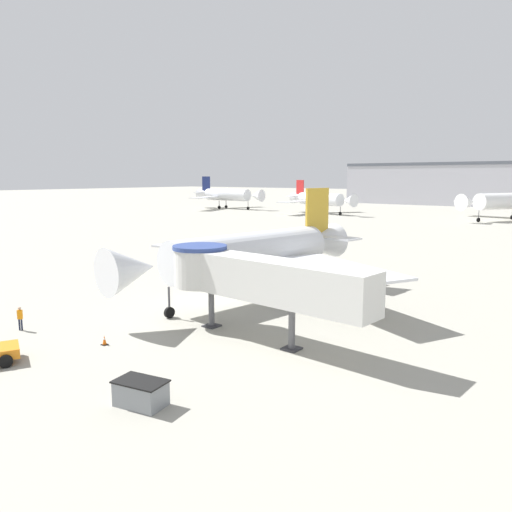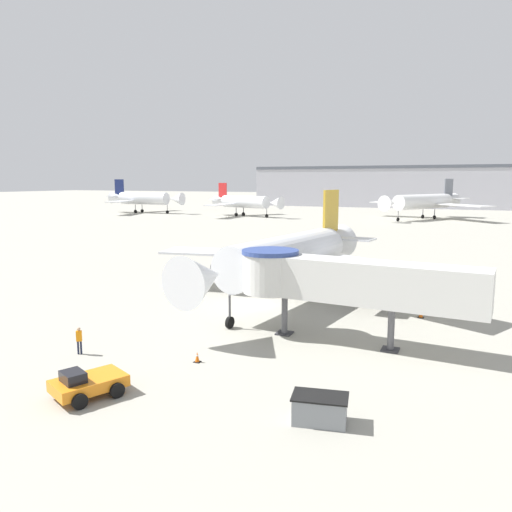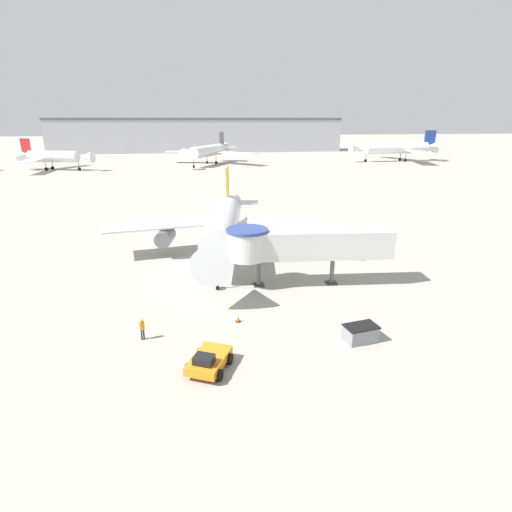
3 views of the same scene
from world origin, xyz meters
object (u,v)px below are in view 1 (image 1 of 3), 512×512
Objects in this scene: jet_bridge at (249,276)px; service_container_gray at (141,393)px; main_airplane at (254,253)px; traffic_cone_near_nose at (104,340)px; ground_crew_marshaller at (20,317)px; traffic_cone_starboard_wing at (367,316)px; background_jet_red_tail at (319,199)px; background_jet_navy_tail at (226,195)px.

jet_bridge is 5.97× the size of service_container_gray.
main_airplane is 16.98m from traffic_cone_near_nose.
ground_crew_marshaller is at bearing -143.86° from jet_bridge.
service_container_gray is at bearing -41.51° from ground_crew_marshaller.
main_airplane is 12.17m from traffic_cone_starboard_wing.
jet_bridge is 17.26m from ground_crew_marshaller.
background_jet_red_tail is at bearing 113.73° from traffic_cone_near_nose.
background_jet_red_tail is at bearing 125.29° from main_airplane.
jet_bridge is 144.66m from background_jet_navy_tail.
traffic_cone_starboard_wing is 141.57m from background_jet_navy_tail.
background_jet_red_tail reaches higher than jet_bridge.
background_jet_red_tail is (-50.29, 97.88, 0.26)m from main_airplane.
background_jet_red_tail is (-57.07, 107.25, 0.10)m from jet_bridge.
main_airplane is 0.91× the size of background_jet_navy_tail.
service_container_gray is at bearing -74.56° from jet_bridge.
background_jet_navy_tail reaches higher than ground_crew_marshaller.
ground_crew_marshaller is (-19.14, -17.73, 0.65)m from traffic_cone_starboard_wing.
service_container_gray reaches higher than traffic_cone_near_nose.
background_jet_red_tail is (-42.68, 116.17, 3.47)m from ground_crew_marshaller.
service_container_gray is at bearing -25.94° from traffic_cone_near_nose.
traffic_cone_near_nose is 125.03m from background_jet_red_tail.
ground_crew_marshaller is 0.05× the size of background_jet_navy_tail.
background_jet_navy_tail reaches higher than jet_bridge.
background_jet_navy_tail reaches higher than background_jet_red_tail.
traffic_cone_starboard_wing is at bearing 54.18° from traffic_cone_near_nose.
jet_bridge is at bearing -134.52° from background_jet_red_tail.
background_jet_navy_tail reaches higher than service_container_gray.
service_container_gray is at bearing -96.96° from traffic_cone_starboard_wing.
main_airplane reaches higher than traffic_cone_starboard_wing.
jet_bridge reaches higher than ground_crew_marshaller.
background_jet_navy_tail is (-88.88, 99.15, 0.73)m from main_airplane.
background_jet_navy_tail is (-97.92, 120.07, 4.32)m from service_container_gray.
main_airplane reaches higher than ground_crew_marshaller.
background_jet_navy_tail is (-95.66, 108.52, 0.57)m from jet_bridge.
traffic_cone_starboard_wing is (11.53, -0.55, -3.86)m from main_airplane.
traffic_cone_starboard_wing is at bearing 10.29° from ground_crew_marshaller.
traffic_cone_near_nose is at bearing -125.82° from traffic_cone_starboard_wing.
traffic_cone_near_nose is at bearing -142.11° from background_jet_navy_tail.
background_jet_navy_tail is at bearing 129.20° from service_container_gray.
traffic_cone_starboard_wing is 0.44× the size of ground_crew_marshaller.
traffic_cone_starboard_wing is 0.02× the size of background_jet_navy_tail.
ground_crew_marshaller is at bearing -166.94° from traffic_cone_near_nose.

